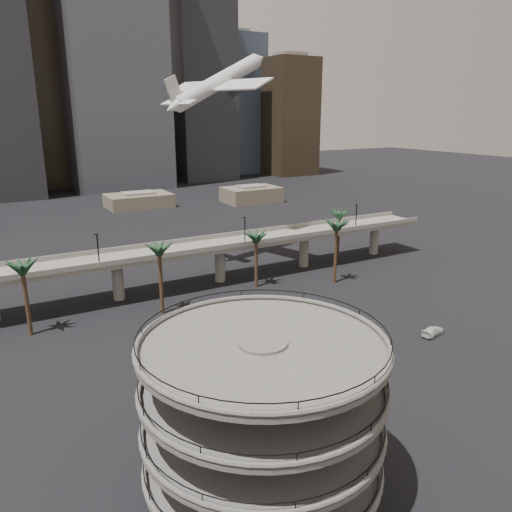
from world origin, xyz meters
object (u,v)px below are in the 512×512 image
car_c (433,331)px  car_a (189,367)px  airborne_jet (219,82)px  parking_ramp (263,406)px  overpass (171,256)px  car_b (371,339)px

car_c → car_a: bearing=64.6°
airborne_jet → parking_ramp: bearing=-131.4°
car_a → overpass: bearing=-25.9°
car_a → airborne_jet: bearing=-40.1°
car_b → car_c: car_b is taller
car_a → car_b: (28.68, -5.92, 0.03)m
car_b → parking_ramp: bearing=122.4°
car_a → car_b: bearing=-110.8°
parking_ramp → overpass: bearing=77.6°
parking_ramp → car_b: bearing=32.1°
overpass → car_a: 35.26m
overpass → car_a: overpass is taller
car_a → car_b: 29.28m
airborne_jet → car_a: airborne_jet is taller
overpass → parking_ramp: bearing=-102.4°
airborne_jet → car_a: (-27.96, -46.70, -41.00)m
overpass → airborne_jet: size_ratio=4.22×
car_a → car_c: 40.49m
overpass → car_b: size_ratio=29.42×
airborne_jet → car_b: (0.72, -52.62, -40.97)m
car_b → car_c: bearing=-104.5°
overpass → car_b: overpass is taller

